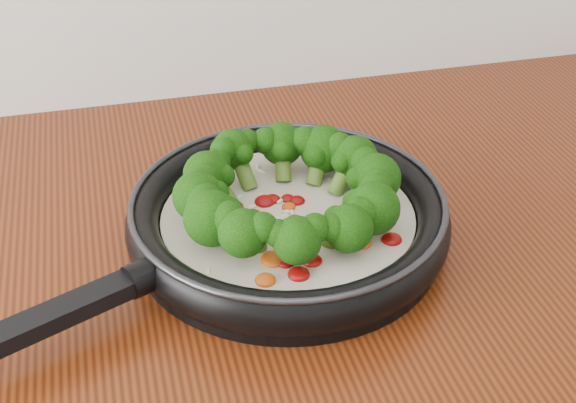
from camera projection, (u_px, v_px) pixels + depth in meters
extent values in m
cylinder|color=black|center=(288.00, 236.00, 0.82)|extent=(0.41, 0.41, 0.01)
torus|color=black|center=(288.00, 217.00, 0.80)|extent=(0.44, 0.44, 0.03)
torus|color=#2D2D33|center=(288.00, 199.00, 0.79)|extent=(0.42, 0.42, 0.01)
cube|color=black|center=(54.00, 316.00, 0.67)|extent=(0.19, 0.10, 0.02)
cylinder|color=black|center=(143.00, 277.00, 0.71)|extent=(0.04, 0.04, 0.03)
cylinder|color=beige|center=(288.00, 223.00, 0.81)|extent=(0.34, 0.34, 0.02)
ellipsoid|color=#8B0706|center=(288.00, 199.00, 0.82)|extent=(0.02, 0.02, 0.01)
ellipsoid|color=#8B0706|center=(272.00, 199.00, 0.82)|extent=(0.02, 0.02, 0.01)
ellipsoid|color=#CE4C0D|center=(325.00, 225.00, 0.78)|extent=(0.03, 0.03, 0.01)
ellipsoid|color=#8B0706|center=(297.00, 201.00, 0.82)|extent=(0.02, 0.02, 0.01)
ellipsoid|color=#8B0706|center=(271.00, 235.00, 0.77)|extent=(0.03, 0.03, 0.01)
ellipsoid|color=#CE4C0D|center=(362.00, 243.00, 0.76)|extent=(0.02, 0.02, 0.01)
ellipsoid|color=#8B0706|center=(359.00, 177.00, 0.86)|extent=(0.02, 0.02, 0.01)
ellipsoid|color=#8B0706|center=(312.00, 236.00, 0.77)|extent=(0.03, 0.03, 0.01)
ellipsoid|color=#CE4C0D|center=(265.00, 280.00, 0.71)|extent=(0.03, 0.03, 0.01)
ellipsoid|color=#8B0706|center=(392.00, 239.00, 0.76)|extent=(0.03, 0.03, 0.01)
ellipsoid|color=#8B0706|center=(312.00, 261.00, 0.73)|extent=(0.03, 0.03, 0.01)
ellipsoid|color=#CE4C0D|center=(336.00, 225.00, 0.78)|extent=(0.02, 0.02, 0.01)
ellipsoid|color=#8B0706|center=(233.00, 207.00, 0.81)|extent=(0.03, 0.03, 0.01)
ellipsoid|color=#8B0706|center=(299.00, 274.00, 0.72)|extent=(0.03, 0.03, 0.01)
ellipsoid|color=#CE4C0D|center=(289.00, 207.00, 0.81)|extent=(0.02, 0.02, 0.01)
ellipsoid|color=#8B0706|center=(221.00, 191.00, 0.84)|extent=(0.02, 0.02, 0.01)
ellipsoid|color=#8B0706|center=(285.00, 263.00, 0.73)|extent=(0.02, 0.02, 0.01)
ellipsoid|color=#CE4C0D|center=(273.00, 260.00, 0.74)|extent=(0.03, 0.03, 0.01)
ellipsoid|color=#8B0706|center=(265.00, 202.00, 0.82)|extent=(0.03, 0.03, 0.01)
ellipsoid|color=white|center=(285.00, 215.00, 0.80)|extent=(0.01, 0.01, 0.00)
ellipsoid|color=white|center=(209.00, 271.00, 0.72)|extent=(0.01, 0.01, 0.00)
ellipsoid|color=white|center=(258.00, 167.00, 0.88)|extent=(0.01, 0.01, 0.00)
ellipsoid|color=white|center=(280.00, 201.00, 0.82)|extent=(0.01, 0.01, 0.00)
ellipsoid|color=white|center=(329.00, 160.00, 0.89)|extent=(0.01, 0.01, 0.00)
ellipsoid|color=white|center=(279.00, 220.00, 0.79)|extent=(0.01, 0.01, 0.00)
ellipsoid|color=white|center=(262.00, 172.00, 0.87)|extent=(0.01, 0.01, 0.00)
ellipsoid|color=white|center=(268.00, 201.00, 0.82)|extent=(0.01, 0.01, 0.00)
ellipsoid|color=white|center=(287.00, 212.00, 0.80)|extent=(0.01, 0.01, 0.00)
ellipsoid|color=white|center=(239.00, 197.00, 0.83)|extent=(0.01, 0.01, 0.00)
ellipsoid|color=white|center=(335.00, 215.00, 0.80)|extent=(0.01, 0.01, 0.00)
ellipsoid|color=white|center=(335.00, 172.00, 0.87)|extent=(0.01, 0.01, 0.00)
ellipsoid|color=white|center=(292.00, 213.00, 0.80)|extent=(0.01, 0.01, 0.00)
ellipsoid|color=white|center=(252.00, 176.00, 0.86)|extent=(0.01, 0.01, 0.00)
ellipsoid|color=white|center=(207.00, 242.00, 0.76)|extent=(0.01, 0.01, 0.00)
ellipsoid|color=white|center=(255.00, 247.00, 0.75)|extent=(0.01, 0.01, 0.00)
ellipsoid|color=white|center=(260.00, 171.00, 0.87)|extent=(0.01, 0.01, 0.00)
ellipsoid|color=white|center=(280.00, 258.00, 0.74)|extent=(0.01, 0.01, 0.00)
ellipsoid|color=white|center=(261.00, 196.00, 0.83)|extent=(0.01, 0.01, 0.00)
ellipsoid|color=white|center=(328.00, 179.00, 0.86)|extent=(0.01, 0.01, 0.00)
ellipsoid|color=white|center=(394.00, 214.00, 0.80)|extent=(0.01, 0.01, 0.00)
ellipsoid|color=white|center=(291.00, 167.00, 0.88)|extent=(0.00, 0.01, 0.00)
ellipsoid|color=white|center=(252.00, 207.00, 0.81)|extent=(0.01, 0.01, 0.00)
cylinder|color=olive|center=(342.00, 178.00, 0.83)|extent=(0.04, 0.03, 0.04)
sphere|color=black|center=(355.00, 158.00, 0.83)|extent=(0.06, 0.06, 0.05)
sphere|color=black|center=(340.00, 146.00, 0.83)|extent=(0.04, 0.04, 0.03)
sphere|color=black|center=(364.00, 161.00, 0.81)|extent=(0.04, 0.04, 0.03)
sphere|color=black|center=(342.00, 161.00, 0.82)|extent=(0.03, 0.03, 0.02)
cylinder|color=olive|center=(317.00, 170.00, 0.85)|extent=(0.03, 0.04, 0.04)
sphere|color=black|center=(324.00, 149.00, 0.85)|extent=(0.07, 0.07, 0.05)
sphere|color=black|center=(305.00, 141.00, 0.85)|extent=(0.04, 0.04, 0.03)
sphere|color=black|center=(339.00, 150.00, 0.84)|extent=(0.04, 0.04, 0.03)
sphere|color=black|center=(317.00, 155.00, 0.84)|extent=(0.03, 0.03, 0.03)
cylinder|color=olive|center=(283.00, 166.00, 0.85)|extent=(0.02, 0.04, 0.04)
sphere|color=black|center=(282.00, 144.00, 0.86)|extent=(0.06, 0.06, 0.05)
sphere|color=black|center=(266.00, 141.00, 0.85)|extent=(0.04, 0.04, 0.03)
sphere|color=black|center=(299.00, 140.00, 0.85)|extent=(0.04, 0.04, 0.03)
sphere|color=black|center=(283.00, 150.00, 0.84)|extent=(0.03, 0.03, 0.02)
cylinder|color=olive|center=(244.00, 172.00, 0.84)|extent=(0.03, 0.04, 0.04)
sphere|color=black|center=(233.00, 149.00, 0.84)|extent=(0.06, 0.06, 0.04)
sphere|color=black|center=(223.00, 150.00, 0.82)|extent=(0.04, 0.04, 0.03)
sphere|color=black|center=(247.00, 141.00, 0.84)|extent=(0.03, 0.03, 0.03)
sphere|color=black|center=(243.00, 154.00, 0.83)|extent=(0.03, 0.03, 0.02)
cylinder|color=olive|center=(223.00, 191.00, 0.81)|extent=(0.04, 0.03, 0.04)
sphere|color=black|center=(207.00, 175.00, 0.81)|extent=(0.07, 0.07, 0.05)
sphere|color=black|center=(205.00, 178.00, 0.79)|extent=(0.04, 0.04, 0.03)
sphere|color=black|center=(217.00, 161.00, 0.82)|extent=(0.04, 0.04, 0.03)
sphere|color=black|center=(223.00, 176.00, 0.80)|extent=(0.03, 0.03, 0.02)
cylinder|color=olive|center=(217.00, 210.00, 0.78)|extent=(0.03, 0.02, 0.04)
sphere|color=black|center=(198.00, 196.00, 0.77)|extent=(0.07, 0.07, 0.05)
sphere|color=black|center=(206.00, 200.00, 0.75)|extent=(0.04, 0.04, 0.03)
sphere|color=black|center=(200.00, 181.00, 0.78)|extent=(0.04, 0.04, 0.03)
sphere|color=black|center=(217.00, 193.00, 0.77)|extent=(0.03, 0.03, 0.03)
cylinder|color=olive|center=(229.00, 228.00, 0.75)|extent=(0.04, 0.03, 0.04)
sphere|color=black|center=(212.00, 218.00, 0.74)|extent=(0.07, 0.07, 0.05)
sphere|color=black|center=(229.00, 219.00, 0.72)|extent=(0.04, 0.04, 0.03)
sphere|color=black|center=(203.00, 202.00, 0.75)|extent=(0.04, 0.04, 0.03)
sphere|color=black|center=(228.00, 210.00, 0.74)|extent=(0.04, 0.04, 0.03)
cylinder|color=olive|center=(253.00, 240.00, 0.74)|extent=(0.04, 0.04, 0.04)
sphere|color=black|center=(243.00, 233.00, 0.71)|extent=(0.06, 0.06, 0.05)
sphere|color=black|center=(263.00, 227.00, 0.71)|extent=(0.04, 0.04, 0.03)
sphere|color=black|center=(228.00, 221.00, 0.72)|extent=(0.04, 0.04, 0.03)
sphere|color=black|center=(252.00, 221.00, 0.72)|extent=(0.03, 0.03, 0.02)
cylinder|color=olive|center=(295.00, 245.00, 0.73)|extent=(0.02, 0.04, 0.04)
sphere|color=black|center=(297.00, 240.00, 0.71)|extent=(0.06, 0.06, 0.05)
sphere|color=black|center=(315.00, 228.00, 0.71)|extent=(0.04, 0.04, 0.03)
sphere|color=black|center=(278.00, 233.00, 0.71)|extent=(0.03, 0.03, 0.03)
sphere|color=black|center=(295.00, 227.00, 0.72)|extent=(0.03, 0.03, 0.02)
cylinder|color=olive|center=(336.00, 235.00, 0.75)|extent=(0.03, 0.04, 0.04)
sphere|color=black|center=(349.00, 228.00, 0.72)|extent=(0.06, 0.06, 0.05)
sphere|color=black|center=(359.00, 211.00, 0.73)|extent=(0.04, 0.04, 0.03)
sphere|color=black|center=(332.00, 228.00, 0.71)|extent=(0.04, 0.04, 0.03)
sphere|color=black|center=(336.00, 218.00, 0.73)|extent=(0.03, 0.03, 0.02)
cylinder|color=olive|center=(355.00, 220.00, 0.77)|extent=(0.04, 0.04, 0.04)
sphere|color=black|center=(373.00, 209.00, 0.75)|extent=(0.07, 0.07, 0.05)
sphere|color=black|center=(375.00, 190.00, 0.76)|extent=(0.04, 0.04, 0.03)
sphere|color=black|center=(362.00, 213.00, 0.73)|extent=(0.04, 0.04, 0.03)
sphere|color=black|center=(356.00, 202.00, 0.75)|extent=(0.03, 0.03, 0.03)
cylinder|color=olive|center=(358.00, 195.00, 0.80)|extent=(0.04, 0.02, 0.04)
sphere|color=black|center=(376.00, 178.00, 0.79)|extent=(0.07, 0.07, 0.05)
sphere|color=black|center=(366.00, 162.00, 0.81)|extent=(0.04, 0.04, 0.03)
sphere|color=black|center=(378.00, 184.00, 0.77)|extent=(0.04, 0.04, 0.03)
sphere|color=black|center=(359.00, 178.00, 0.79)|extent=(0.03, 0.03, 0.03)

